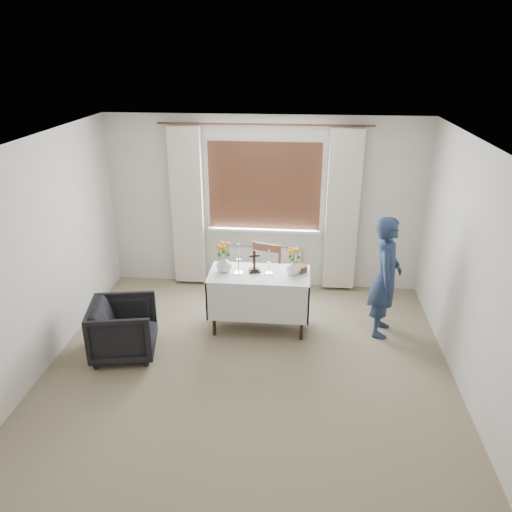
{
  "coord_description": "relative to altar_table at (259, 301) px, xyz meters",
  "views": [
    {
      "loc": [
        0.52,
        -4.33,
        3.34
      ],
      "look_at": [
        0.02,
        1.0,
        1.08
      ],
      "focal_mm": 35.0,
      "sensor_mm": 36.0,
      "label": 1
    }
  ],
  "objects": [
    {
      "name": "ground",
      "position": [
        -0.04,
        -1.2,
        -0.38
      ],
      "size": [
        5.0,
        5.0,
        0.0
      ],
      "primitive_type": "plane",
      "color": "gray",
      "rests_on": "ground"
    },
    {
      "name": "altar_table",
      "position": [
        0.0,
        0.0,
        0.0
      ],
      "size": [
        1.24,
        0.64,
        0.76
      ],
      "primitive_type": "cube",
      "color": "silver",
      "rests_on": "ground"
    },
    {
      "name": "wooden_chair",
      "position": [
        -0.01,
        0.41,
        0.09
      ],
      "size": [
        0.54,
        0.54,
        0.93
      ],
      "primitive_type": null,
      "rotation": [
        0.0,
        0.0,
        -0.29
      ],
      "color": "brown",
      "rests_on": "ground"
    },
    {
      "name": "armchair",
      "position": [
        -1.51,
        -0.74,
        -0.05
      ],
      "size": [
        0.85,
        0.83,
        0.66
      ],
      "primitive_type": "imported",
      "rotation": [
        0.0,
        0.0,
        1.77
      ],
      "color": "black",
      "rests_on": "ground"
    },
    {
      "name": "person",
      "position": [
        1.53,
        0.04,
        0.38
      ],
      "size": [
        0.47,
        0.62,
        1.52
      ],
      "primitive_type": "imported",
      "rotation": [
        0.0,
        0.0,
        1.37
      ],
      "color": "navy",
      "rests_on": "ground"
    },
    {
      "name": "radiator",
      "position": [
        -0.04,
        1.22,
        -0.08
      ],
      "size": [
        1.1,
        0.1,
        0.6
      ],
      "primitive_type": "cube",
      "color": "silver",
      "rests_on": "ground"
    },
    {
      "name": "wooden_cross",
      "position": [
        -0.07,
        0.03,
        0.53
      ],
      "size": [
        0.16,
        0.13,
        0.29
      ],
      "primitive_type": null,
      "rotation": [
        0.0,
        0.0,
        0.27
      ],
      "color": "black",
      "rests_on": "altar_table"
    },
    {
      "name": "candlestick_left",
      "position": [
        -0.25,
        -0.02,
        0.58
      ],
      "size": [
        0.13,
        0.13,
        0.39
      ],
      "primitive_type": null,
      "rotation": [
        0.0,
        0.0,
        -0.19
      ],
      "color": "silver",
      "rests_on": "altar_table"
    },
    {
      "name": "candlestick_right",
      "position": [
        0.12,
        0.0,
        0.54
      ],
      "size": [
        0.1,
        0.1,
        0.31
      ],
      "primitive_type": null,
      "rotation": [
        0.0,
        0.0,
        -0.13
      ],
      "color": "silver",
      "rests_on": "altar_table"
    },
    {
      "name": "flower_vase_left",
      "position": [
        -0.44,
        0.02,
        0.48
      ],
      "size": [
        0.25,
        0.25,
        0.2
      ],
      "primitive_type": "imported",
      "rotation": [
        0.0,
        0.0,
        -0.36
      ],
      "color": "silver",
      "rests_on": "altar_table"
    },
    {
      "name": "flower_vase_right",
      "position": [
        0.41,
        0.01,
        0.48
      ],
      "size": [
        0.23,
        0.23,
        0.19
      ],
      "primitive_type": "imported",
      "rotation": [
        0.0,
        0.0,
        0.33
      ],
      "color": "silver",
      "rests_on": "altar_table"
    },
    {
      "name": "wicker_basket",
      "position": [
        0.48,
        0.12,
        0.42
      ],
      "size": [
        0.25,
        0.25,
        0.08
      ],
      "primitive_type": "cylinder",
      "rotation": [
        0.0,
        0.0,
        0.23
      ],
      "color": "brown",
      "rests_on": "altar_table"
    }
  ]
}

